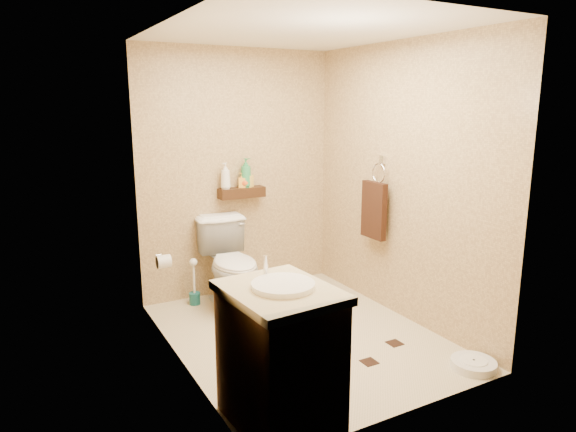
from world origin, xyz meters
TOP-DOWN VIEW (x-y plane):
  - ground at (0.00, 0.00)m, footprint 2.50×2.50m
  - wall_back at (0.00, 1.25)m, footprint 2.00×0.04m
  - wall_front at (0.00, -1.25)m, footprint 2.00×0.04m
  - wall_left at (-1.00, 0.00)m, footprint 0.04×2.50m
  - wall_right at (1.00, 0.00)m, footprint 0.04×2.50m
  - ceiling at (0.00, 0.00)m, footprint 2.00×2.50m
  - wall_shelf at (0.00, 1.17)m, footprint 0.46×0.14m
  - floor_accents at (0.05, -0.02)m, footprint 1.19×1.32m
  - toilet at (-0.26, 0.83)m, footprint 0.52×0.85m
  - vanity at (-0.70, -0.95)m, footprint 0.62×0.73m
  - bathroom_scale at (0.82, -1.07)m, footprint 0.43×0.43m
  - toilet_brush at (-0.55, 1.07)m, footprint 0.10×0.10m
  - towel_ring at (0.91, 0.25)m, footprint 0.12×0.30m
  - toilet_paper at (-0.94, 0.65)m, footprint 0.12×0.11m
  - bottle_a at (-0.17, 1.17)m, footprint 0.14×0.14m
  - bottle_b at (0.01, 1.17)m, footprint 0.09×0.09m
  - bottle_c at (0.04, 1.17)m, footprint 0.13×0.13m
  - bottle_d at (0.05, 1.17)m, footprint 0.15×0.15m
  - bottle_e at (0.08, 1.17)m, footprint 0.11×0.11m

SIDE VIEW (x-z plane):
  - ground at x=0.00m, z-range 0.00..0.00m
  - floor_accents at x=0.05m, z-range 0.00..0.01m
  - bathroom_scale at x=0.82m, z-range 0.00..0.06m
  - toilet_brush at x=-0.55m, z-range -0.07..0.39m
  - toilet at x=-0.26m, z-range 0.00..0.83m
  - vanity at x=-0.70m, z-range -0.05..0.93m
  - toilet_paper at x=-0.94m, z-range 0.54..0.66m
  - towel_ring at x=0.91m, z-range 0.57..1.33m
  - wall_shelf at x=0.00m, z-range 0.97..1.07m
  - bottle_c at x=0.04m, z-range 1.07..1.21m
  - bottle_b at x=0.01m, z-range 1.07..1.22m
  - bottle_e at x=0.08m, z-range 1.07..1.24m
  - bottle_a at x=-0.17m, z-range 1.07..1.32m
  - wall_back at x=0.00m, z-range 0.00..2.40m
  - wall_front at x=0.00m, z-range 0.00..2.40m
  - wall_left at x=-1.00m, z-range 0.00..2.40m
  - wall_right at x=1.00m, z-range 0.00..2.40m
  - bottle_d at x=0.05m, z-range 1.07..1.36m
  - ceiling at x=0.00m, z-range 2.39..2.41m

